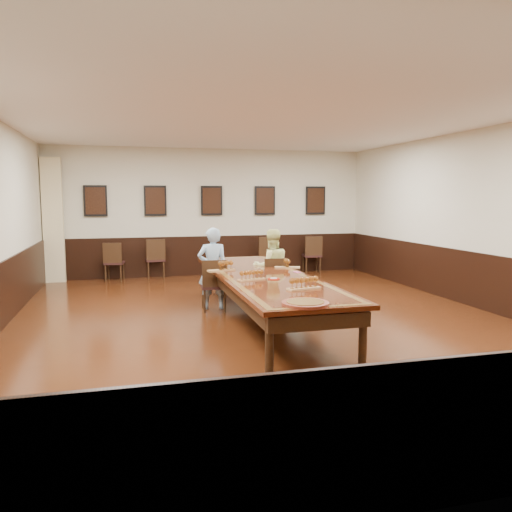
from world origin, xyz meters
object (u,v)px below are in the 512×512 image
object	(u,v)px
chair_man	(213,285)
conference_table	(264,284)
chair_woman	(273,282)
carved_platter	(305,303)
person_man	(213,268)
spare_chair_b	(155,258)
spare_chair_c	(264,256)
spare_chair_a	(114,261)
person_woman	(271,267)
spare_chair_d	(312,254)

from	to	relation	value
chair_man	conference_table	distance (m)	1.19
chair_woman	carved_platter	bearing A→B (deg)	80.14
chair_woman	person_man	size ratio (longest dim) A/B	0.62
spare_chair_b	chair_woman	bearing A→B (deg)	111.70
spare_chair_b	spare_chair_c	world-z (taller)	spare_chair_c
spare_chair_a	carved_platter	bearing A→B (deg)	118.23
chair_man	carved_platter	world-z (taller)	chair_man
chair_woman	spare_chair_c	bearing A→B (deg)	-102.58
spare_chair_c	person_woman	distance (m)	3.49
chair_woman	carved_platter	xyz separation A→B (m)	(-0.60, -3.31, 0.32)
spare_chair_c	chair_woman	bearing A→B (deg)	68.59
chair_man	spare_chair_c	size ratio (longest dim) A/B	0.92
person_man	conference_table	distance (m)	1.26
spare_chair_a	spare_chair_c	size ratio (longest dim) A/B	0.92
spare_chair_d	spare_chair_a	bearing A→B (deg)	7.60
conference_table	spare_chair_c	bearing A→B (deg)	74.45
spare_chair_d	person_man	world-z (taller)	person_man
chair_woman	conference_table	bearing A→B (deg)	66.51
spare_chair_b	conference_table	world-z (taller)	spare_chair_b
chair_woman	spare_chair_a	size ratio (longest dim) A/B	0.97
spare_chair_d	person_woman	size ratio (longest dim) A/B	0.69
chair_man	conference_table	xyz separation A→B (m)	(0.65, -0.98, 0.15)
spare_chair_a	spare_chair_b	size ratio (longest dim) A/B	0.95
spare_chair_b	person_man	bearing A→B (deg)	97.01
spare_chair_b	conference_table	bearing A→B (deg)	101.62
spare_chair_c	person_man	xyz separation A→B (m)	(-1.91, -3.46, 0.23)
carved_platter	chair_woman	bearing A→B (deg)	79.81
chair_woman	carved_platter	distance (m)	3.38
spare_chair_c	spare_chair_d	distance (m)	1.37
spare_chair_b	spare_chair_d	size ratio (longest dim) A/B	1.00
person_man	person_woman	xyz separation A→B (m)	(1.11, 0.07, -0.03)
chair_man	person_man	xyz separation A→B (m)	(0.01, 0.10, 0.27)
chair_woman	spare_chair_b	xyz separation A→B (m)	(-1.91, 3.79, 0.04)
person_woman	conference_table	world-z (taller)	person_woman
person_man	conference_table	world-z (taller)	person_man
carved_platter	spare_chair_b	bearing A→B (deg)	100.49
chair_woman	person_woman	world-z (taller)	person_woman
chair_woman	spare_chair_d	bearing A→B (deg)	-120.25
person_man	carved_platter	distance (m)	3.38
spare_chair_c	chair_man	bearing A→B (deg)	53.25
chair_man	person_woman	size ratio (longest dim) A/B	0.65
spare_chair_b	person_man	size ratio (longest dim) A/B	0.67
spare_chair_b	conference_table	xyz separation A→B (m)	(1.45, -4.84, 0.13)
person_man	conference_table	xyz separation A→B (m)	(0.64, -1.08, -0.12)
chair_man	person_man	bearing A→B (deg)	-90.00
chair_woman	spare_chair_c	world-z (taller)	spare_chair_c
carved_platter	person_woman	bearing A→B (deg)	80.08
chair_woman	spare_chair_a	bearing A→B (deg)	-51.32
chair_woman	carved_platter	size ratio (longest dim) A/B	1.38
chair_woman	spare_chair_a	xyz separation A→B (m)	(-2.87, 3.63, 0.01)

